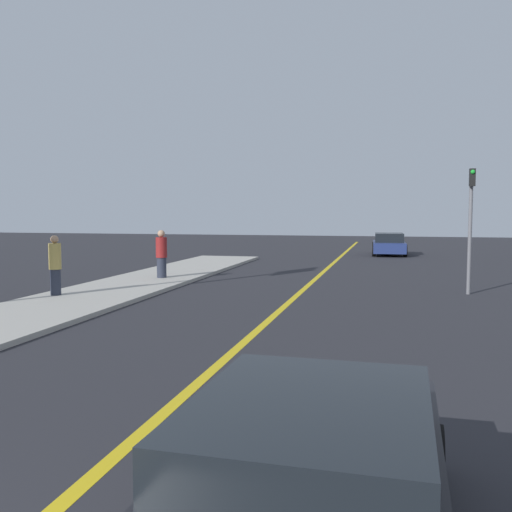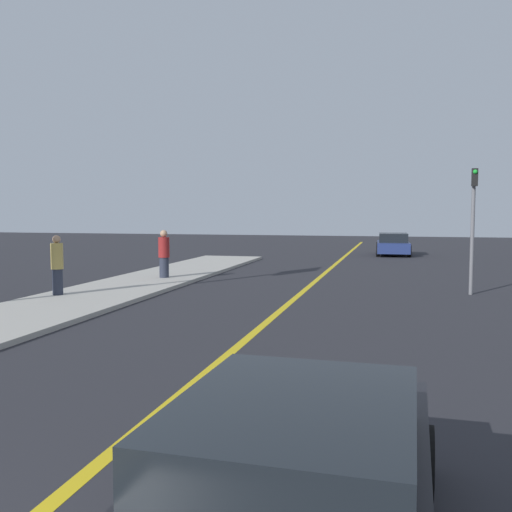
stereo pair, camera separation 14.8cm
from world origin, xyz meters
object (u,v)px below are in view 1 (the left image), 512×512
(car_near_right_lane, at_px, (313,481))
(car_ahead_center, at_px, (389,244))
(pedestrian_mid_group, at_px, (55,265))
(traffic_light, at_px, (471,218))
(pedestrian_far_standing, at_px, (161,254))

(car_near_right_lane, relative_size, car_ahead_center, 0.99)
(pedestrian_mid_group, bearing_deg, car_near_right_lane, -50.11)
(car_near_right_lane, xyz_separation_m, pedestrian_mid_group, (-9.35, 11.18, 0.38))
(pedestrian_mid_group, xyz_separation_m, traffic_light, (12.32, 3.96, 1.42))
(traffic_light, bearing_deg, car_near_right_lane, -101.12)
(car_ahead_center, height_order, pedestrian_far_standing, pedestrian_far_standing)
(pedestrian_mid_group, distance_m, traffic_light, 13.02)
(traffic_light, bearing_deg, car_ahead_center, 98.99)
(car_near_right_lane, height_order, car_ahead_center, car_ahead_center)
(pedestrian_far_standing, xyz_separation_m, traffic_light, (10.98, -1.04, 1.43))
(car_ahead_center, xyz_separation_m, traffic_light, (2.57, -16.26, 1.81))
(car_ahead_center, relative_size, traffic_light, 1.02)
(pedestrian_far_standing, bearing_deg, car_near_right_lane, -63.68)
(car_ahead_center, bearing_deg, traffic_light, -82.93)
(car_near_right_lane, distance_m, pedestrian_mid_group, 14.58)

